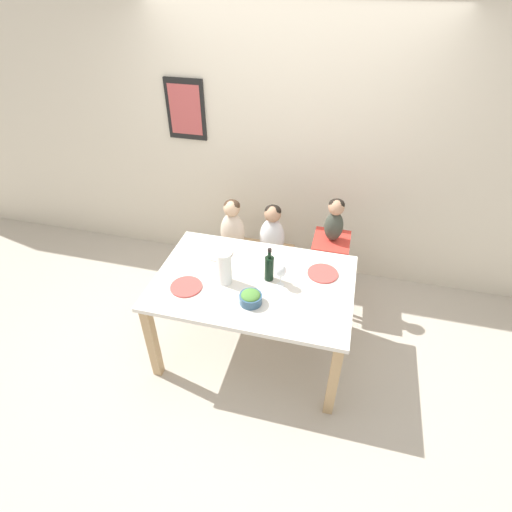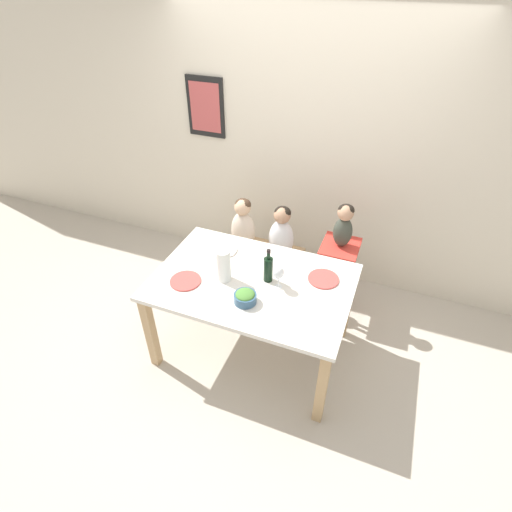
{
  "view_description": "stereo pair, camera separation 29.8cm",
  "coord_description": "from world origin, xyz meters",
  "px_view_note": "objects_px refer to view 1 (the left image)",
  "views": [
    {
      "loc": [
        0.59,
        -2.23,
        2.76
      ],
      "look_at": [
        0.0,
        0.08,
        0.95
      ],
      "focal_mm": 28.0,
      "sensor_mm": 36.0,
      "label": 1
    },
    {
      "loc": [
        0.87,
        -2.14,
        2.76
      ],
      "look_at": [
        0.0,
        0.08,
        0.95
      ],
      "focal_mm": 28.0,
      "sensor_mm": 36.0,
      "label": 2
    }
  ],
  "objects_px": {
    "dinner_plate_front_left": "(186,287)",
    "wine_bottle": "(269,267)",
    "paper_towel_roll": "(224,268)",
    "chair_far_center": "(271,260)",
    "chair_right_highchair": "(330,254)",
    "person_child_center": "(272,232)",
    "wine_glass_near": "(281,271)",
    "chair_far_left": "(234,255)",
    "person_baby_right": "(335,218)",
    "salad_bowl_large": "(251,298)",
    "person_child_left": "(232,226)",
    "dinner_plate_back_left": "(218,253)",
    "dinner_plate_back_right": "(323,273)"
  },
  "relations": [
    {
      "from": "wine_bottle",
      "to": "wine_glass_near",
      "type": "bearing_deg",
      "value": -26.36
    },
    {
      "from": "person_child_left",
      "to": "dinner_plate_back_right",
      "type": "height_order",
      "value": "person_child_left"
    },
    {
      "from": "dinner_plate_front_left",
      "to": "dinner_plate_back_right",
      "type": "height_order",
      "value": "same"
    },
    {
      "from": "paper_towel_roll",
      "to": "chair_far_center",
      "type": "bearing_deg",
      "value": 77.67
    },
    {
      "from": "wine_bottle",
      "to": "salad_bowl_large",
      "type": "height_order",
      "value": "wine_bottle"
    },
    {
      "from": "paper_towel_roll",
      "to": "salad_bowl_large",
      "type": "height_order",
      "value": "paper_towel_roll"
    },
    {
      "from": "chair_right_highchair",
      "to": "paper_towel_roll",
      "type": "distance_m",
      "value": 1.16
    },
    {
      "from": "chair_right_highchair",
      "to": "paper_towel_roll",
      "type": "height_order",
      "value": "paper_towel_roll"
    },
    {
      "from": "person_child_left",
      "to": "dinner_plate_back_right",
      "type": "bearing_deg",
      "value": -31.67
    },
    {
      "from": "person_child_center",
      "to": "dinner_plate_back_right",
      "type": "height_order",
      "value": "person_child_center"
    },
    {
      "from": "wine_glass_near",
      "to": "salad_bowl_large",
      "type": "height_order",
      "value": "wine_glass_near"
    },
    {
      "from": "chair_far_center",
      "to": "wine_bottle",
      "type": "distance_m",
      "value": 0.89
    },
    {
      "from": "person_child_left",
      "to": "dinner_plate_back_left",
      "type": "relative_size",
      "value": 2.25
    },
    {
      "from": "dinner_plate_back_right",
      "to": "person_baby_right",
      "type": "bearing_deg",
      "value": 87.86
    },
    {
      "from": "chair_far_center",
      "to": "person_child_center",
      "type": "distance_m",
      "value": 0.34
    },
    {
      "from": "chair_right_highchair",
      "to": "wine_bottle",
      "type": "bearing_deg",
      "value": -119.92
    },
    {
      "from": "chair_right_highchair",
      "to": "dinner_plate_front_left",
      "type": "height_order",
      "value": "dinner_plate_front_left"
    },
    {
      "from": "salad_bowl_large",
      "to": "person_baby_right",
      "type": "bearing_deg",
      "value": 64.39
    },
    {
      "from": "person_child_center",
      "to": "person_baby_right",
      "type": "relative_size",
      "value": 1.33
    },
    {
      "from": "person_baby_right",
      "to": "dinner_plate_back_left",
      "type": "distance_m",
      "value": 1.04
    },
    {
      "from": "dinner_plate_front_left",
      "to": "wine_bottle",
      "type": "bearing_deg",
      "value": 23.21
    },
    {
      "from": "person_baby_right",
      "to": "wine_bottle",
      "type": "height_order",
      "value": "person_baby_right"
    },
    {
      "from": "dinner_plate_back_left",
      "to": "salad_bowl_large",
      "type": "bearing_deg",
      "value": -50.56
    },
    {
      "from": "chair_far_center",
      "to": "dinner_plate_front_left",
      "type": "height_order",
      "value": "dinner_plate_front_left"
    },
    {
      "from": "dinner_plate_back_left",
      "to": "chair_far_center",
      "type": "bearing_deg",
      "value": 55.26
    },
    {
      "from": "chair_right_highchair",
      "to": "paper_towel_roll",
      "type": "bearing_deg",
      "value": -131.18
    },
    {
      "from": "wine_bottle",
      "to": "dinner_plate_back_left",
      "type": "xyz_separation_m",
      "value": [
        -0.48,
        0.22,
        -0.11
      ]
    },
    {
      "from": "person_baby_right",
      "to": "wine_bottle",
      "type": "relative_size",
      "value": 1.41
    },
    {
      "from": "dinner_plate_back_right",
      "to": "wine_glass_near",
      "type": "bearing_deg",
      "value": -144.48
    },
    {
      "from": "chair_far_left",
      "to": "wine_glass_near",
      "type": "bearing_deg",
      "value": -51.38
    },
    {
      "from": "chair_far_left",
      "to": "dinner_plate_back_left",
      "type": "relative_size",
      "value": 1.92
    },
    {
      "from": "wine_glass_near",
      "to": "dinner_plate_front_left",
      "type": "distance_m",
      "value": 0.72
    },
    {
      "from": "person_child_left",
      "to": "wine_bottle",
      "type": "xyz_separation_m",
      "value": [
        0.51,
        -0.72,
        0.16
      ]
    },
    {
      "from": "person_child_center",
      "to": "dinner_plate_back_right",
      "type": "relative_size",
      "value": 2.25
    },
    {
      "from": "paper_towel_roll",
      "to": "wine_bottle",
      "type": "bearing_deg",
      "value": 19.76
    },
    {
      "from": "chair_far_left",
      "to": "dinner_plate_back_left",
      "type": "height_order",
      "value": "dinner_plate_back_left"
    },
    {
      "from": "paper_towel_roll",
      "to": "wine_glass_near",
      "type": "bearing_deg",
      "value": 8.76
    },
    {
      "from": "salad_bowl_large",
      "to": "chair_far_center",
      "type": "bearing_deg",
      "value": 93.65
    },
    {
      "from": "chair_far_left",
      "to": "chair_far_center",
      "type": "bearing_deg",
      "value": 0.0
    },
    {
      "from": "person_child_center",
      "to": "person_baby_right",
      "type": "distance_m",
      "value": 0.59
    },
    {
      "from": "person_child_left",
      "to": "wine_glass_near",
      "type": "xyz_separation_m",
      "value": [
        0.61,
        -0.77,
        0.19
      ]
    },
    {
      "from": "chair_right_highchair",
      "to": "salad_bowl_large",
      "type": "xyz_separation_m",
      "value": [
        -0.48,
        -1.0,
        0.25
      ]
    },
    {
      "from": "paper_towel_roll",
      "to": "dinner_plate_back_right",
      "type": "distance_m",
      "value": 0.77
    },
    {
      "from": "salad_bowl_large",
      "to": "wine_glass_near",
      "type": "bearing_deg",
      "value": 54.63
    },
    {
      "from": "person_child_center",
      "to": "paper_towel_roll",
      "type": "distance_m",
      "value": 0.87
    },
    {
      "from": "person_child_center",
      "to": "wine_glass_near",
      "type": "height_order",
      "value": "person_child_center"
    },
    {
      "from": "chair_far_left",
      "to": "person_baby_right",
      "type": "height_order",
      "value": "person_baby_right"
    },
    {
      "from": "paper_towel_roll",
      "to": "dinner_plate_back_right",
      "type": "bearing_deg",
      "value": 21.13
    },
    {
      "from": "wine_bottle",
      "to": "dinner_plate_back_left",
      "type": "distance_m",
      "value": 0.54
    },
    {
      "from": "chair_far_left",
      "to": "chair_far_center",
      "type": "height_order",
      "value": "same"
    }
  ]
}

